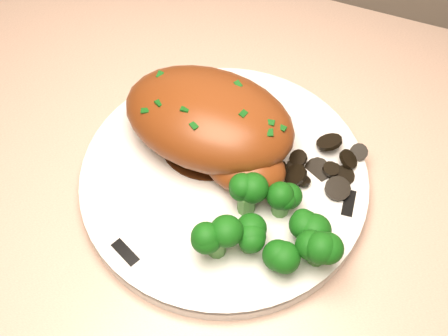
% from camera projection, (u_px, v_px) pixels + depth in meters
% --- Properties ---
extents(plate, '(0.35, 0.35, 0.02)m').
position_uv_depth(plate, '(224.00, 179.00, 0.57)').
color(plate, silver).
rests_on(plate, counter).
extents(rim_accent_0, '(0.01, 0.03, 0.00)m').
position_uv_depth(rim_accent_0, '(349.00, 203.00, 0.54)').
color(rim_accent_0, black).
rests_on(rim_accent_0, plate).
extents(rim_accent_1, '(0.03, 0.03, 0.00)m').
position_uv_depth(rim_accent_1, '(197.00, 83.00, 0.63)').
color(rim_accent_1, black).
rests_on(rim_accent_1, plate).
extents(rim_accent_2, '(0.03, 0.02, 0.00)m').
position_uv_depth(rim_accent_2, '(125.00, 252.00, 0.51)').
color(rim_accent_2, black).
rests_on(rim_accent_2, plate).
extents(gravy_pool, '(0.10, 0.10, 0.00)m').
position_uv_depth(gravy_pool, '(210.00, 139.00, 0.58)').
color(gravy_pool, '#331809').
rests_on(gravy_pool, plate).
extents(chicken_breast, '(0.18, 0.13, 0.07)m').
position_uv_depth(chicken_breast, '(213.00, 124.00, 0.55)').
color(chicken_breast, brown).
rests_on(chicken_breast, plate).
extents(mushroom_pile, '(0.10, 0.07, 0.03)m').
position_uv_depth(mushroom_pile, '(307.00, 164.00, 0.56)').
color(mushroom_pile, black).
rests_on(mushroom_pile, plate).
extents(broccoli_florets, '(0.11, 0.09, 0.04)m').
position_uv_depth(broccoli_florets, '(272.00, 228.00, 0.50)').
color(broccoli_florets, '#488437').
rests_on(broccoli_florets, plate).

